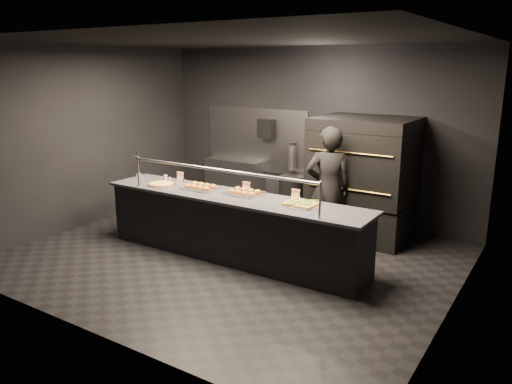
{
  "coord_description": "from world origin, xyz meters",
  "views": [
    {
      "loc": [
        3.94,
        -5.49,
        2.7
      ],
      "look_at": [
        0.28,
        0.2,
        0.96
      ],
      "focal_mm": 35.0,
      "sensor_mm": 36.0,
      "label": 1
    }
  ],
  "objects_px": {
    "towel_dispenser": "(267,128)",
    "beer_tap": "(138,168)",
    "trash_bin": "(292,197)",
    "worker": "(328,189)",
    "pizza_oven": "(363,177)",
    "slider_tray_a": "(201,187)",
    "fire_extinguisher": "(292,157)",
    "slider_tray_b": "(244,192)",
    "service_counter": "(232,226)",
    "square_pizza": "(302,204)",
    "prep_shelf": "(234,182)",
    "round_pizza": "(161,184)"
  },
  "relations": [
    {
      "from": "trash_bin",
      "to": "beer_tap",
      "type": "bearing_deg",
      "value": -129.85
    },
    {
      "from": "round_pizza",
      "to": "square_pizza",
      "type": "distance_m",
      "value": 2.32
    },
    {
      "from": "towel_dispenser",
      "to": "slider_tray_b",
      "type": "height_order",
      "value": "towel_dispenser"
    },
    {
      "from": "slider_tray_b",
      "to": "trash_bin",
      "type": "relative_size",
      "value": 0.71
    },
    {
      "from": "pizza_oven",
      "to": "round_pizza",
      "type": "relative_size",
      "value": 4.47
    },
    {
      "from": "square_pizza",
      "to": "service_counter",
      "type": "bearing_deg",
      "value": -175.14
    },
    {
      "from": "slider_tray_b",
      "to": "square_pizza",
      "type": "bearing_deg",
      "value": -2.81
    },
    {
      "from": "prep_shelf",
      "to": "service_counter",
      "type": "bearing_deg",
      "value": -55.41
    },
    {
      "from": "towel_dispenser",
      "to": "slider_tray_a",
      "type": "bearing_deg",
      "value": -82.69
    },
    {
      "from": "prep_shelf",
      "to": "pizza_oven",
      "type": "bearing_deg",
      "value": -8.54
    },
    {
      "from": "beer_tap",
      "to": "square_pizza",
      "type": "distance_m",
      "value": 3.01
    },
    {
      "from": "service_counter",
      "to": "beer_tap",
      "type": "height_order",
      "value": "beer_tap"
    },
    {
      "from": "pizza_oven",
      "to": "slider_tray_a",
      "type": "distance_m",
      "value": 2.58
    },
    {
      "from": "pizza_oven",
      "to": "slider_tray_a",
      "type": "height_order",
      "value": "pizza_oven"
    },
    {
      "from": "fire_extinguisher",
      "to": "slider_tray_a",
      "type": "bearing_deg",
      "value": -96.09
    },
    {
      "from": "towel_dispenser",
      "to": "beer_tap",
      "type": "xyz_separation_m",
      "value": [
        -1.05,
        -2.26,
        -0.49
      ]
    },
    {
      "from": "fire_extinguisher",
      "to": "prep_shelf",
      "type": "bearing_deg",
      "value": -176.34
    },
    {
      "from": "pizza_oven",
      "to": "towel_dispenser",
      "type": "xyz_separation_m",
      "value": [
        -2.1,
        0.49,
        0.58
      ]
    },
    {
      "from": "worker",
      "to": "towel_dispenser",
      "type": "bearing_deg",
      "value": -68.62
    },
    {
      "from": "slider_tray_a",
      "to": "fire_extinguisher",
      "type": "bearing_deg",
      "value": 83.91
    },
    {
      "from": "fire_extinguisher",
      "to": "square_pizza",
      "type": "height_order",
      "value": "fire_extinguisher"
    },
    {
      "from": "trash_bin",
      "to": "worker",
      "type": "xyz_separation_m",
      "value": [
        1.21,
        -1.11,
        0.54
      ]
    },
    {
      "from": "service_counter",
      "to": "slider_tray_b",
      "type": "relative_size",
      "value": 7.54
    },
    {
      "from": "pizza_oven",
      "to": "worker",
      "type": "height_order",
      "value": "pizza_oven"
    },
    {
      "from": "slider_tray_b",
      "to": "worker",
      "type": "xyz_separation_m",
      "value": [
        0.85,
        0.94,
        -0.03
      ]
    },
    {
      "from": "slider_tray_a",
      "to": "beer_tap",
      "type": "bearing_deg",
      "value": 176.78
    },
    {
      "from": "trash_bin",
      "to": "pizza_oven",
      "type": "bearing_deg",
      "value": -11.17
    },
    {
      "from": "towel_dispenser",
      "to": "worker",
      "type": "height_order",
      "value": "worker"
    },
    {
      "from": "worker",
      "to": "beer_tap",
      "type": "bearing_deg",
      "value": -15.72
    },
    {
      "from": "trash_bin",
      "to": "worker",
      "type": "relative_size",
      "value": 0.41
    },
    {
      "from": "beer_tap",
      "to": "trash_bin",
      "type": "xyz_separation_m",
      "value": [
        1.71,
        2.05,
        -0.68
      ]
    },
    {
      "from": "beer_tap",
      "to": "slider_tray_b",
      "type": "bearing_deg",
      "value": 0.16
    },
    {
      "from": "prep_shelf",
      "to": "beer_tap",
      "type": "xyz_separation_m",
      "value": [
        -0.35,
        -2.19,
        0.61
      ]
    },
    {
      "from": "service_counter",
      "to": "prep_shelf",
      "type": "xyz_separation_m",
      "value": [
        -1.6,
        2.32,
        -0.01
      ]
    },
    {
      "from": "towel_dispenser",
      "to": "fire_extinguisher",
      "type": "xyz_separation_m",
      "value": [
        0.55,
        0.01,
        -0.49
      ]
    },
    {
      "from": "fire_extinguisher",
      "to": "slider_tray_b",
      "type": "distance_m",
      "value": 2.32
    },
    {
      "from": "round_pizza",
      "to": "slider_tray_a",
      "type": "distance_m",
      "value": 0.67
    },
    {
      "from": "beer_tap",
      "to": "round_pizza",
      "type": "bearing_deg",
      "value": -16.71
    },
    {
      "from": "pizza_oven",
      "to": "prep_shelf",
      "type": "height_order",
      "value": "pizza_oven"
    },
    {
      "from": "service_counter",
      "to": "fire_extinguisher",
      "type": "relative_size",
      "value": 8.12
    },
    {
      "from": "prep_shelf",
      "to": "round_pizza",
      "type": "distance_m",
      "value": 2.47
    },
    {
      "from": "towel_dispenser",
      "to": "trash_bin",
      "type": "bearing_deg",
      "value": -17.29
    },
    {
      "from": "prep_shelf",
      "to": "round_pizza",
      "type": "bearing_deg",
      "value": -81.82
    },
    {
      "from": "worker",
      "to": "slider_tray_b",
      "type": "bearing_deg",
      "value": 14.06
    },
    {
      "from": "service_counter",
      "to": "slider_tray_b",
      "type": "bearing_deg",
      "value": 47.68
    },
    {
      "from": "prep_shelf",
      "to": "towel_dispenser",
      "type": "height_order",
      "value": "towel_dispenser"
    },
    {
      "from": "towel_dispenser",
      "to": "round_pizza",
      "type": "distance_m",
      "value": 2.57
    },
    {
      "from": "trash_bin",
      "to": "worker",
      "type": "bearing_deg",
      "value": -42.46
    },
    {
      "from": "service_counter",
      "to": "beer_tap",
      "type": "xyz_separation_m",
      "value": [
        -1.95,
        0.13,
        0.6
      ]
    },
    {
      "from": "beer_tap",
      "to": "square_pizza",
      "type": "relative_size",
      "value": 0.99
    }
  ]
}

